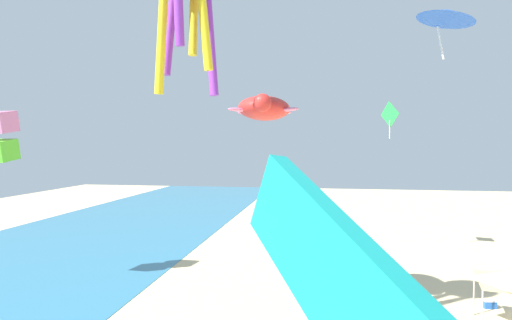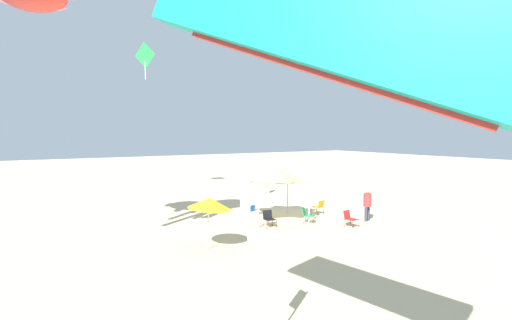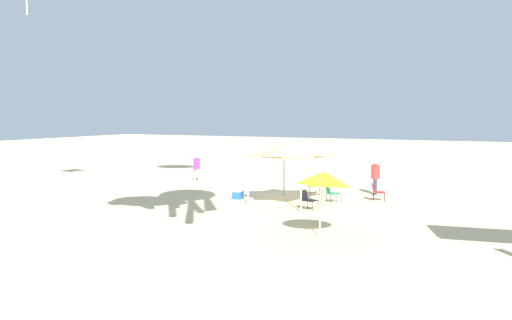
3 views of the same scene
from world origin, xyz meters
TOP-DOWN VIEW (x-y plane):
  - beach_umbrella at (-3.99, 6.71)m, footprint 1.80×1.81m
  - cooler_box at (2.02, 1.35)m, footprint 0.48×0.66m
  - kite_parafoil_teal at (-14.18, 9.67)m, footprint 4.98×3.25m
  - kite_delta_blue at (3.59, 3.20)m, footprint 3.10×3.15m
  - kite_diamond_green at (11.64, 4.88)m, footprint 1.67×1.07m
  - kite_turtle_red at (-0.94, 12.58)m, footprint 3.92×3.47m
  - kite_box_pink at (0.69, 28.21)m, footprint 1.59×1.43m

SIDE VIEW (x-z plane):
  - cooler_box at x=2.02m, z-range 0.00..0.40m
  - beach_umbrella at x=-3.99m, z-range 0.80..3.05m
  - kite_parafoil_teal at x=-14.18m, z-range 4.71..8.08m
  - kite_box_pink at x=0.69m, z-range 7.32..10.36m
  - kite_turtle_red at x=-0.94m, z-range 9.46..10.69m
  - kite_diamond_green at x=11.64m, z-range 9.15..11.93m
  - kite_delta_blue at x=3.59m, z-range 14.03..16.79m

